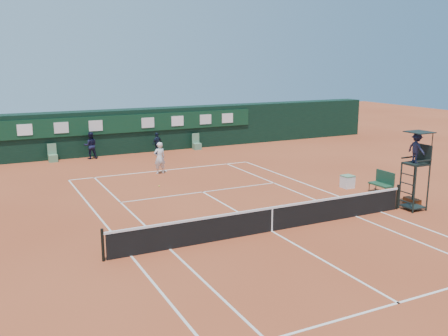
# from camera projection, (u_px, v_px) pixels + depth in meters

# --- Properties ---
(ground) EXTENTS (90.00, 90.00, 0.00)m
(ground) POSITION_uv_depth(u_px,v_px,m) (272.00, 231.00, 18.97)
(ground) COLOR #B04C29
(ground) RESTS_ON ground
(court_lines) EXTENTS (11.05, 23.85, 0.01)m
(court_lines) POSITION_uv_depth(u_px,v_px,m) (272.00, 231.00, 18.96)
(court_lines) COLOR white
(court_lines) RESTS_ON ground
(tennis_net) EXTENTS (12.90, 0.10, 1.10)m
(tennis_net) POSITION_uv_depth(u_px,v_px,m) (272.00, 218.00, 18.86)
(tennis_net) COLOR black
(tennis_net) RESTS_ON ground
(back_wall) EXTENTS (40.00, 1.65, 3.00)m
(back_wall) POSITION_uv_depth(u_px,v_px,m) (131.00, 130.00, 35.02)
(back_wall) COLOR black
(back_wall) RESTS_ON ground
(linesman_chair_left) EXTENTS (0.55, 0.50, 1.15)m
(linesman_chair_left) POSITION_uv_depth(u_px,v_px,m) (53.00, 157.00, 31.77)
(linesman_chair_left) COLOR #59885E
(linesman_chair_left) RESTS_ON ground
(linesman_chair_right) EXTENTS (0.55, 0.50, 1.15)m
(linesman_chair_right) POSITION_uv_depth(u_px,v_px,m) (197.00, 145.00, 36.14)
(linesman_chair_right) COLOR #578564
(linesman_chair_right) RESTS_ON ground
(umpire_chair) EXTENTS (0.96, 0.95, 3.42)m
(umpire_chair) POSITION_uv_depth(u_px,v_px,m) (417.00, 154.00, 21.18)
(umpire_chair) COLOR black
(umpire_chair) RESTS_ON ground
(player_bench) EXTENTS (0.56, 1.20, 1.10)m
(player_bench) POSITION_uv_depth(u_px,v_px,m) (383.00, 181.00, 24.21)
(player_bench) COLOR #1B432B
(player_bench) RESTS_ON ground
(tennis_bag) EXTENTS (0.42, 0.83, 0.30)m
(tennis_bag) POSITION_uv_depth(u_px,v_px,m) (412.00, 202.00, 22.38)
(tennis_bag) COLOR black
(tennis_bag) RESTS_ON ground
(cooler) EXTENTS (0.57, 0.57, 0.65)m
(cooler) POSITION_uv_depth(u_px,v_px,m) (347.00, 182.00, 25.33)
(cooler) COLOR white
(cooler) RESTS_ON ground
(tennis_ball) EXTENTS (0.07, 0.07, 0.07)m
(tennis_ball) POSITION_uv_depth(u_px,v_px,m) (159.00, 186.00, 25.58)
(tennis_ball) COLOR #BEDC33
(tennis_ball) RESTS_ON ground
(player) EXTENTS (0.69, 0.48, 1.83)m
(player) POSITION_uv_depth(u_px,v_px,m) (160.00, 158.00, 28.33)
(player) COLOR silver
(player) RESTS_ON ground
(ball_kid_left) EXTENTS (0.94, 0.78, 1.76)m
(ball_kid_left) POSITION_uv_depth(u_px,v_px,m) (91.00, 146.00, 32.62)
(ball_kid_left) COLOR black
(ball_kid_left) RESTS_ON ground
(ball_kid_right) EXTENTS (0.94, 0.73, 1.49)m
(ball_kid_right) POSITION_uv_depth(u_px,v_px,m) (157.00, 143.00, 34.29)
(ball_kid_right) COLOR black
(ball_kid_right) RESTS_ON ground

